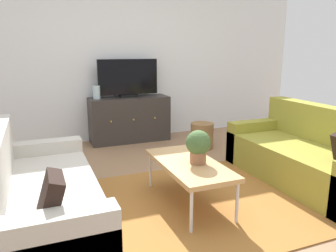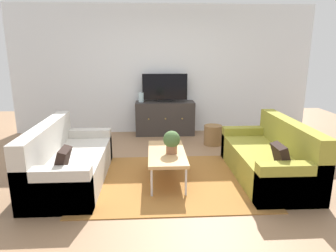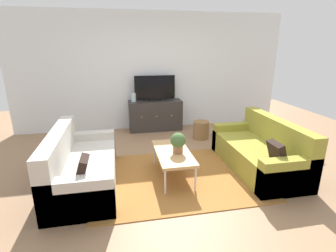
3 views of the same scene
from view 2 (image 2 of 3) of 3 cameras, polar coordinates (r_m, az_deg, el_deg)
The scene contains 11 objects.
ground_plane at distance 4.40m, azimuth 0.42°, elevation -9.57°, with size 10.00×10.00×0.00m, color #997251.
wall_back at distance 6.58m, azimuth -1.01°, elevation 10.55°, with size 6.40×0.12×2.70m, color white.
area_rug at distance 4.26m, azimuth 0.55°, elevation -10.31°, with size 2.50×1.90×0.01m, color #9E662D.
couch_left_side at distance 4.35m, azimuth -18.88°, elevation -6.78°, with size 0.85×1.82×0.82m.
couch_right_side at distance 4.52m, azimuth 19.12°, elevation -6.01°, with size 0.85×1.82×0.82m.
coffee_table at distance 4.15m, azimuth -0.25°, elevation -5.33°, with size 0.51×1.07×0.42m.
potted_plant at distance 4.04m, azimuth 0.70°, elevation -2.86°, with size 0.23×0.23×0.31m.
tv_console at distance 6.45m, azimuth -0.59°, elevation 1.52°, with size 1.24×0.47×0.71m.
flat_screen_tv at distance 6.36m, azimuth -0.61°, elevation 7.25°, with size 0.94×0.16×0.59m.
glass_vase at distance 6.36m, azimuth -5.14°, elevation 5.45°, with size 0.11×0.11×0.20m, color silver.
wicker_basket at distance 5.82m, azimuth 8.52°, elevation -1.70°, with size 0.34×0.34×0.38m, color olive.
Camera 2 is at (-0.26, -4.01, 1.78)m, focal length 32.09 mm.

